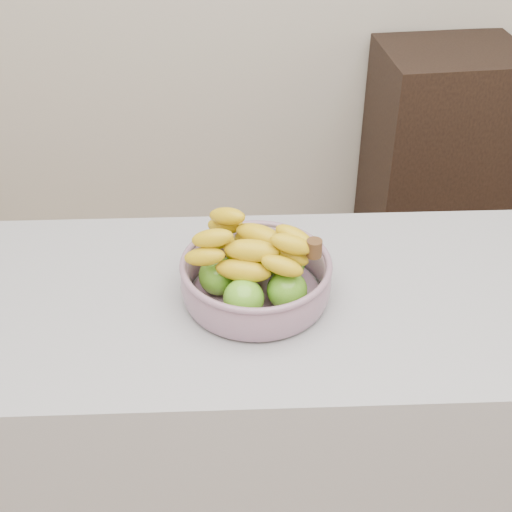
% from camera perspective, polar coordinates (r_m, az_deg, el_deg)
% --- Properties ---
extents(counter, '(2.00, 0.60, 0.90)m').
position_cam_1_polar(counter, '(1.77, 4.92, -14.44)').
color(counter, '#A0A1A8').
rests_on(counter, ground).
extents(cabinet, '(0.55, 0.45, 0.92)m').
position_cam_1_polar(cabinet, '(2.90, 14.27, 7.12)').
color(cabinet, black).
rests_on(cabinet, ground).
extents(fruit_bowl, '(0.30, 0.30, 0.16)m').
position_cam_1_polar(fruit_bowl, '(1.41, -0.02, -1.49)').
color(fruit_bowl, '#8891A3').
rests_on(fruit_bowl, counter).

